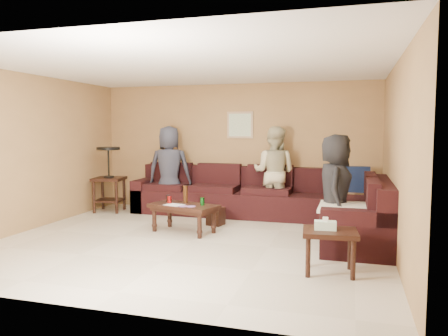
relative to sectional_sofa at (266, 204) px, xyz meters
name	(u,v)px	position (x,y,z in m)	size (l,w,h in m)	color
room	(190,126)	(-0.81, -1.52, 1.34)	(5.60, 5.50, 2.50)	beige
sectional_sofa	(266,204)	(0.00, 0.00, 0.00)	(4.65, 2.90, 0.97)	black
coffee_table	(184,209)	(-1.12, -1.03, 0.05)	(1.16, 0.79, 0.72)	black
end_table_left	(109,178)	(-3.17, 0.19, 0.34)	(0.65, 0.65, 1.27)	black
side_table_right	(329,236)	(1.18, -2.39, 0.10)	(0.64, 0.54, 0.64)	black
waste_bin	(216,216)	(-0.79, -0.39, -0.18)	(0.25, 0.25, 0.30)	black
wall_art	(240,125)	(-0.71, 0.96, 1.37)	(0.52, 0.04, 0.52)	tan
person_left	(169,169)	(-1.99, 0.43, 0.52)	(0.82, 0.54, 1.68)	#2B2D3C
person_middle	(274,172)	(0.04, 0.53, 0.51)	(0.81, 0.63, 1.67)	#C6BC93
person_right	(335,190)	(1.19, -1.08, 0.45)	(0.76, 0.49, 1.55)	black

